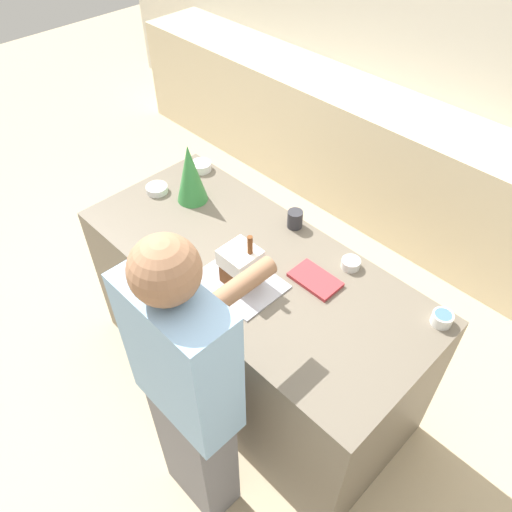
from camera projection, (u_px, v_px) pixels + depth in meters
ground_plane at (253, 370)px, 3.07m from camera, size 12.00×12.00×0.00m
wall_back at (488, 59)px, 3.22m from camera, size 8.00×0.05×2.60m
back_cabinet_block at (429, 185)px, 3.64m from camera, size 6.00×0.60×0.94m
kitchen_island at (252, 323)px, 2.73m from camera, size 1.84×0.82×0.95m
baking_tray at (241, 281)px, 2.31m from camera, size 0.38×0.29×0.01m
gingerbread_house at (241, 265)px, 2.23m from camera, size 0.16×0.15×0.28m
decorative_tree at (190, 174)px, 2.63m from camera, size 0.17×0.17×0.34m
candy_bowl_beside_tree at (442, 318)px, 2.12m from camera, size 0.09×0.09×0.05m
candy_bowl_far_right at (351, 263)px, 2.36m from camera, size 0.09×0.09×0.04m
candy_bowl_front_corner at (201, 166)px, 2.94m from camera, size 0.12×0.12×0.05m
candy_bowl_center_rear at (157, 189)px, 2.79m from camera, size 0.12×0.12×0.04m
cookbook at (315, 280)px, 2.31m from camera, size 0.23×0.14×0.02m
mug at (295, 219)px, 2.56m from camera, size 0.08×0.08×0.09m
person at (189, 396)px, 1.96m from camera, size 0.45×0.56×1.71m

